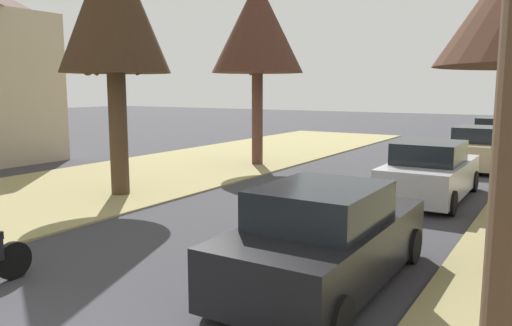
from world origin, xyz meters
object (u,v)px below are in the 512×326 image
(parked_sedan_black, at_px, (326,239))
(parked_sedan_tan, at_px, (479,149))
(parked_sedan_green, at_px, (495,135))
(parked_sedan_silver, at_px, (430,173))
(street_tree_left_mid_a, at_px, (113,6))
(street_tree_left_mid_b, at_px, (257,28))

(parked_sedan_black, relative_size, parked_sedan_tan, 1.00)
(parked_sedan_tan, distance_m, parked_sedan_green, 6.53)
(parked_sedan_black, height_order, parked_sedan_silver, same)
(parked_sedan_black, relative_size, parked_sedan_green, 1.00)
(street_tree_left_mid_a, bearing_deg, parked_sedan_black, -21.56)
(parked_sedan_silver, bearing_deg, street_tree_left_mid_a, -151.29)
(parked_sedan_black, bearing_deg, parked_sedan_silver, 90.71)
(street_tree_left_mid_b, bearing_deg, parked_sedan_black, -53.53)
(parked_sedan_silver, bearing_deg, parked_sedan_tan, 87.30)
(street_tree_left_mid_a, bearing_deg, parked_sedan_silver, 28.71)
(parked_sedan_black, xyz_separation_m, parked_sedan_silver, (-0.09, 7.09, 0.00))
(street_tree_left_mid_b, height_order, parked_sedan_black, street_tree_left_mid_b)
(street_tree_left_mid_a, relative_size, parked_sedan_green, 1.60)
(parked_sedan_tan, height_order, parked_sedan_green, same)
(parked_sedan_green, bearing_deg, parked_sedan_tan, -88.37)
(parked_sedan_silver, distance_m, parked_sedan_green, 12.97)
(parked_sedan_tan, bearing_deg, parked_sedan_black, -90.92)
(parked_sedan_tan, bearing_deg, parked_sedan_silver, -92.70)
(street_tree_left_mid_a, height_order, parked_sedan_tan, street_tree_left_mid_a)
(parked_sedan_tan, bearing_deg, parked_sedan_green, 91.63)
(street_tree_left_mid_a, bearing_deg, parked_sedan_tan, 53.58)
(street_tree_left_mid_a, xyz_separation_m, parked_sedan_green, (7.60, 17.07, -4.44))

